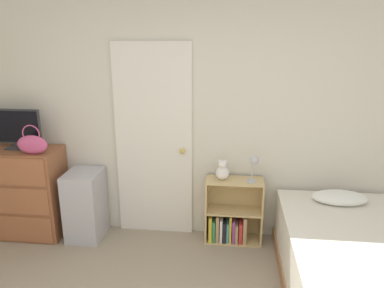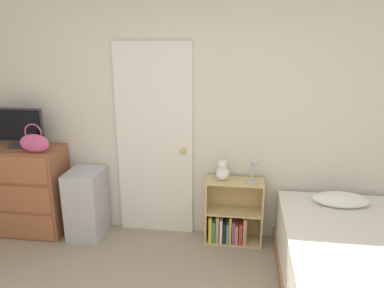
% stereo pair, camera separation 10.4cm
% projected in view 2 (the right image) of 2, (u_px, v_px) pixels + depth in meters
% --- Properties ---
extents(wall_back, '(10.00, 0.06, 2.55)m').
position_uv_depth(wall_back, '(183.00, 118.00, 3.85)').
color(wall_back, beige).
rests_on(wall_back, ground_plane).
extents(door_closed, '(0.80, 0.09, 2.04)m').
position_uv_depth(door_closed, '(155.00, 142.00, 3.91)').
color(door_closed, silver).
rests_on(door_closed, ground_plane).
extents(dresser, '(0.82, 0.44, 0.97)m').
position_uv_depth(dresser, '(27.00, 190.00, 4.05)').
color(dresser, brown).
rests_on(dresser, ground_plane).
extents(tv, '(0.56, 0.16, 0.42)m').
position_uv_depth(tv, '(17.00, 127.00, 3.88)').
color(tv, '#2D2D33').
rests_on(tv, dresser).
extents(handbag, '(0.31, 0.10, 0.30)m').
position_uv_depth(handbag, '(34.00, 143.00, 3.72)').
color(handbag, '#C64C7F').
rests_on(handbag, dresser).
extents(storage_bin, '(0.35, 0.42, 0.74)m').
position_uv_depth(storage_bin, '(87.00, 203.00, 4.00)').
color(storage_bin, '#ADADB7').
rests_on(storage_bin, ground_plane).
extents(bookshelf, '(0.59, 0.26, 0.69)m').
position_uv_depth(bookshelf, '(231.00, 219.00, 3.90)').
color(bookshelf, tan).
rests_on(bookshelf, ground_plane).
extents(teddy_bear, '(0.14, 0.14, 0.21)m').
position_uv_depth(teddy_bear, '(223.00, 171.00, 3.77)').
color(teddy_bear, silver).
rests_on(teddy_bear, bookshelf).
extents(desk_lamp, '(0.12, 0.11, 0.28)m').
position_uv_depth(desk_lamp, '(254.00, 164.00, 3.66)').
color(desk_lamp, '#B2B2B7').
rests_on(desk_lamp, bookshelf).
extents(bed, '(1.15, 1.99, 0.67)m').
position_uv_depth(bed, '(357.00, 276.00, 2.95)').
color(bed, '#996B47').
rests_on(bed, ground_plane).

